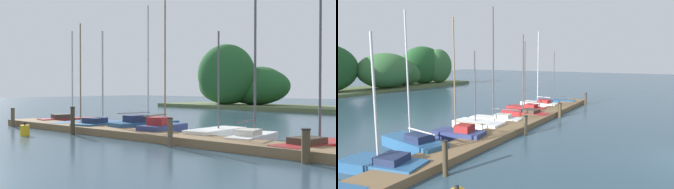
# 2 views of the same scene
# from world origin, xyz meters

# --- Properties ---
(dock_pier) EXTENTS (28.84, 1.80, 0.35)m
(dock_pier) POSITION_xyz_m (0.00, 10.46, 0.17)
(dock_pier) COLOR brown
(dock_pier) RESTS_ON ground
(sailboat_2) EXTENTS (2.17, 3.85, 5.58)m
(sailboat_2) POSITION_xyz_m (-7.59, 11.68, 0.31)
(sailboat_2) COLOR #285684
(sailboat_2) RESTS_ON ground
(sailboat_3) EXTENTS (1.69, 4.28, 6.87)m
(sailboat_3) POSITION_xyz_m (-5.11, 12.79, 0.37)
(sailboat_3) COLOR #285684
(sailboat_3) RESTS_ON ground
(sailboat_4) EXTENTS (1.70, 3.21, 6.72)m
(sailboat_4) POSITION_xyz_m (-2.79, 11.84, 0.39)
(sailboat_4) COLOR navy
(sailboat_4) RESTS_ON ground
(sailboat_5) EXTENTS (1.51, 3.60, 5.03)m
(sailboat_5) POSITION_xyz_m (-0.07, 12.64, 0.28)
(sailboat_5) COLOR white
(sailboat_5) RESTS_ON ground
(sailboat_6) EXTENTS (1.79, 3.90, 8.07)m
(sailboat_6) POSITION_xyz_m (1.99, 12.52, 0.41)
(sailboat_6) COLOR white
(sailboat_6) RESTS_ON ground
(sailboat_7) EXTENTS (1.84, 4.35, 6.41)m
(sailboat_7) POSITION_xyz_m (5.19, 11.88, 0.29)
(sailboat_7) COLOR maroon
(sailboat_7) RESTS_ON ground
(sailboat_8) EXTENTS (1.19, 3.57, 6.00)m
(sailboat_8) POSITION_xyz_m (7.01, 12.71, 0.33)
(sailboat_8) COLOR maroon
(sailboat_8) RESTS_ON ground
(sailboat_9) EXTENTS (1.34, 3.81, 7.01)m
(sailboat_9) POSITION_xyz_m (9.55, 12.63, 0.36)
(sailboat_9) COLOR silver
(sailboat_9) RESTS_ON ground
(sailboat_10) EXTENTS (1.96, 4.06, 5.27)m
(sailboat_10) POSITION_xyz_m (12.28, 12.19, 0.24)
(sailboat_10) COLOR #285684
(sailboat_10) RESTS_ON ground
(mooring_piling_1) EXTENTS (0.25, 0.25, 1.42)m
(mooring_piling_1) POSITION_xyz_m (-6.61, 9.12, 0.72)
(mooring_piling_1) COLOR #3D3323
(mooring_piling_1) RESTS_ON ground
(mooring_piling_2) EXTENTS (0.24, 0.24, 1.19)m
(mooring_piling_2) POSITION_xyz_m (0.20, 9.17, 0.60)
(mooring_piling_2) COLOR brown
(mooring_piling_2) RESTS_ON ground
(mooring_piling_3) EXTENTS (0.31, 0.31, 1.12)m
(mooring_piling_3) POSITION_xyz_m (6.09, 9.26, 0.57)
(mooring_piling_3) COLOR #4C3D28
(mooring_piling_3) RESTS_ON ground
(mooring_piling_4) EXTENTS (0.24, 0.24, 1.21)m
(mooring_piling_4) POSITION_xyz_m (12.88, 9.18, 0.61)
(mooring_piling_4) COLOR #3D3323
(mooring_piling_4) RESTS_ON ground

